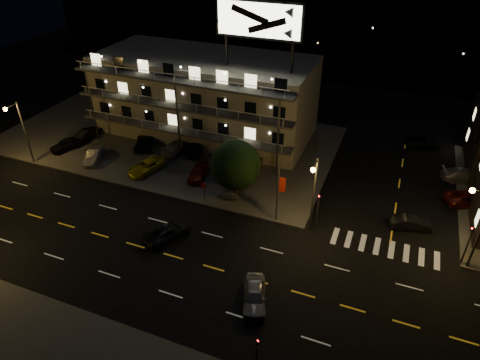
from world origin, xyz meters
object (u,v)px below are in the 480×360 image
at_px(road_car_east, 255,295).
at_px(tree, 235,166).
at_px(lot_car_2, 147,166).
at_px(lot_car_4, 234,185).
at_px(side_car_0, 411,223).
at_px(lot_car_7, 178,146).
at_px(road_car_west, 168,232).

bearing_deg(road_car_east, tree, 99.53).
distance_m(lot_car_2, lot_car_4, 11.03).
relative_size(lot_car_2, side_car_0, 1.23).
relative_size(tree, lot_car_2, 1.42).
relative_size(tree, lot_car_7, 1.32).
bearing_deg(lot_car_4, lot_car_7, 142.90).
bearing_deg(lot_car_4, road_car_east, -69.47).
distance_m(tree, lot_car_7, 13.10).
relative_size(tree, road_car_east, 1.52).
bearing_deg(lot_car_7, road_car_west, 126.67).
xyz_separation_m(road_car_east, road_car_west, (-10.34, 4.37, -0.11)).
xyz_separation_m(lot_car_7, road_car_west, (7.02, -14.98, -0.25)).
bearing_deg(lot_car_7, lot_car_4, 162.31).
xyz_separation_m(lot_car_7, side_car_0, (28.34, -5.02, -0.25)).
distance_m(tree, lot_car_2, 12.32).
xyz_separation_m(tree, lot_car_7, (-10.65, 6.88, -3.28)).
xyz_separation_m(tree, road_car_east, (6.71, -12.47, -3.41)).
xyz_separation_m(lot_car_2, lot_car_7, (1.13, 5.59, 0.08)).
distance_m(lot_car_2, side_car_0, 29.47).
height_order(side_car_0, road_car_east, road_car_east).
height_order(lot_car_2, side_car_0, lot_car_2).
distance_m(lot_car_2, road_car_east, 23.05).
xyz_separation_m(lot_car_2, side_car_0, (29.47, 0.57, -0.17)).
xyz_separation_m(side_car_0, road_car_east, (-10.98, -14.33, 0.12)).
bearing_deg(road_car_west, lot_car_7, -39.94).
bearing_deg(side_car_0, lot_car_7, 64.69).
bearing_deg(lot_car_7, side_car_0, -178.49).
bearing_deg(tree, lot_car_2, 173.71).
relative_size(tree, road_car_west, 1.45).
relative_size(road_car_east, road_car_west, 0.96).
distance_m(lot_car_7, side_car_0, 28.79).
distance_m(lot_car_7, road_car_west, 16.55).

